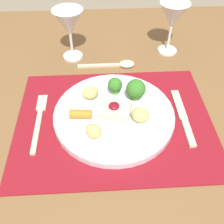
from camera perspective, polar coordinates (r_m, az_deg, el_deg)
name	(u,v)px	position (r m, az deg, el deg)	size (l,w,h in m)	color
dining_table	(114,141)	(0.71, 0.43, -6.30)	(1.25, 1.24, 0.74)	brown
placemat	(114,120)	(0.65, 0.47, -1.85)	(0.48, 0.37, 0.00)	maroon
dinner_plate	(113,112)	(0.65, 0.16, -0.09)	(0.30, 0.30, 0.08)	silver
fork	(39,118)	(0.67, -15.53, -1.23)	(0.02, 0.19, 0.01)	beige
knife	(184,120)	(0.67, 15.42, -1.69)	(0.02, 0.19, 0.01)	beige
spoon	(119,64)	(0.82, 1.55, 10.35)	(0.17, 0.04, 0.01)	beige
wine_glass_near	(173,17)	(0.85, 13.13, 19.51)	(0.09, 0.09, 0.16)	white
wine_glass_far	(69,24)	(0.81, -9.36, 18.40)	(0.09, 0.09, 0.16)	white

